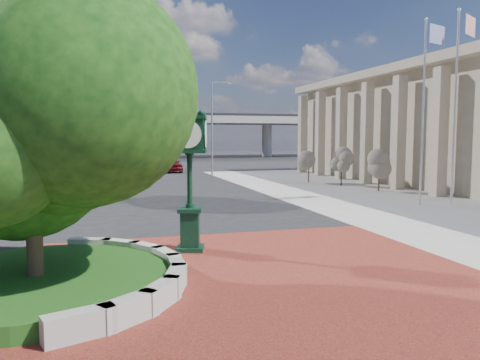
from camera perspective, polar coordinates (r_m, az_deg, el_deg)
name	(u,v)px	position (r m, az deg, el deg)	size (l,w,h in m)	color
ground	(246,274)	(12.32, 0.68, -11.42)	(200.00, 200.00, 0.00)	black
plaza	(258,285)	(11.40, 2.16, -12.70)	(12.00, 12.00, 0.04)	maroon
sidewalk	(469,200)	(29.02, 26.15, -2.25)	(20.00, 50.00, 0.04)	#9E9B93
planter_wall	(139,272)	(11.79, -12.27, -10.95)	(2.96, 6.77, 0.54)	#9E9B93
grass_bed	(36,283)	(11.90, -23.57, -11.47)	(6.10, 6.10, 0.40)	#1D4814
overpass	(125,119)	(81.43, -13.83, 7.20)	(90.00, 12.00, 7.50)	#9E9B93
tree_planter	(30,129)	(11.42, -24.22, 5.75)	(5.20, 5.20, 6.33)	#38281C
tree_street	(95,142)	(29.32, -17.22, 4.43)	(4.40, 4.40, 5.45)	#38281C
post_clock	(190,166)	(14.37, -6.17, 1.73)	(1.20, 1.20, 4.84)	black
parked_car	(169,164)	(48.18, -8.68, 1.97)	(1.97, 4.89, 1.66)	#590C12
flagpole_a	(455,106)	(26.76, 24.75, 8.22)	(1.47, 0.76, 10.04)	silver
flagpole_b	(423,111)	(25.64, 21.41, 7.83)	(1.44, 0.50, 9.46)	silver
street_lamp_near	(214,123)	(38.20, -3.17, 6.96)	(1.79, 0.23, 7.99)	slate
street_lamp_far	(137,115)	(55.04, -12.45, 7.74)	(2.32, 0.39, 10.32)	slate
shrub_near	(379,167)	(31.52, 16.60, 1.49)	(1.20, 1.20, 2.20)	#38281C
shrub_mid	(342,164)	(34.44, 12.28, 1.89)	(1.20, 1.20, 2.20)	#38281C
shrub_far	(309,162)	(36.48, 8.38, 2.14)	(1.20, 1.20, 2.20)	#38281C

